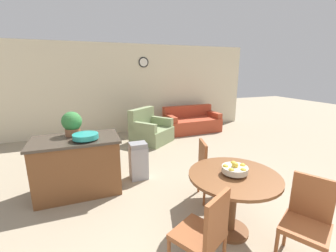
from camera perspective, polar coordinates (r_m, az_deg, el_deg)
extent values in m
cube|color=beige|center=(7.18, -9.41, 9.25)|extent=(8.00, 0.06, 2.70)
cylinder|color=black|center=(7.21, -6.24, 15.79)|extent=(0.31, 0.02, 0.31)
cylinder|color=white|center=(7.20, -6.21, 15.79)|extent=(0.25, 0.01, 0.25)
cylinder|color=brown|center=(3.16, 15.45, -24.10)|extent=(0.44, 0.44, 0.04)
cylinder|color=brown|center=(2.95, 15.94, -18.45)|extent=(0.11, 0.11, 0.70)
cylinder|color=brown|center=(2.77, 16.47, -12.06)|extent=(1.06, 1.06, 0.03)
cylinder|color=brown|center=(2.72, 6.00, -25.84)|extent=(0.04, 0.04, 0.41)
cube|color=brown|center=(2.37, 7.51, -25.72)|extent=(0.57, 0.57, 0.05)
cube|color=brown|center=(2.14, 12.36, -22.29)|extent=(0.36, 0.22, 0.46)
cylinder|color=brown|center=(2.78, 25.71, -26.45)|extent=(0.04, 0.04, 0.41)
cylinder|color=brown|center=(3.06, 35.34, -23.64)|extent=(0.04, 0.04, 0.41)
cylinder|color=brown|center=(3.08, 27.72, -22.21)|extent=(0.04, 0.04, 0.41)
cube|color=brown|center=(2.77, 31.46, -21.28)|extent=(0.57, 0.57, 0.05)
cube|color=brown|center=(2.81, 32.81, -14.92)|extent=(0.22, 0.36, 0.46)
cylinder|color=brown|center=(3.87, 13.49, -13.01)|extent=(0.04, 0.04, 0.41)
cylinder|color=brown|center=(3.56, 15.46, -15.76)|extent=(0.04, 0.04, 0.41)
cylinder|color=brown|center=(3.78, 7.79, -13.47)|extent=(0.04, 0.04, 0.41)
cylinder|color=brown|center=(3.45, 9.21, -16.40)|extent=(0.04, 0.04, 0.41)
cube|color=brown|center=(3.55, 11.68, -11.34)|extent=(0.52, 0.52, 0.05)
cube|color=brown|center=(3.40, 8.80, -7.69)|extent=(0.14, 0.38, 0.46)
cylinder|color=#B7B29E|center=(2.76, 16.52, -11.45)|extent=(0.11, 0.11, 0.03)
cylinder|color=#B7B29E|center=(2.74, 16.59, -10.52)|extent=(0.30, 0.30, 0.07)
sphere|color=gold|center=(2.79, 18.40, -9.69)|extent=(0.07, 0.07, 0.07)
sphere|color=gold|center=(2.83, 16.24, -9.23)|extent=(0.07, 0.07, 0.07)
sphere|color=gold|center=(2.71, 14.35, -10.13)|extent=(0.07, 0.07, 0.07)
sphere|color=gold|center=(2.64, 15.77, -10.95)|extent=(0.07, 0.07, 0.07)
sphere|color=gold|center=(2.68, 18.55, -10.77)|extent=(0.07, 0.07, 0.07)
sphere|color=gold|center=(2.72, 16.67, -9.49)|extent=(0.07, 0.07, 0.07)
cube|color=brown|center=(3.94, -21.86, -9.57)|extent=(1.25, 0.71, 0.87)
cube|color=#42382D|center=(3.79, -22.50, -3.24)|extent=(1.31, 0.77, 0.04)
cylinder|color=teal|center=(3.64, -20.14, -3.18)|extent=(0.13, 0.13, 0.02)
cylinder|color=teal|center=(3.62, -20.21, -2.44)|extent=(0.38, 0.38, 0.07)
cylinder|color=#A36642|center=(3.96, -23.01, -1.37)|extent=(0.23, 0.23, 0.12)
sphere|color=#387F3D|center=(3.92, -23.26, 1.10)|extent=(0.31, 0.31, 0.31)
cube|color=#9E9EA3|center=(4.18, -7.49, -9.25)|extent=(0.31, 0.26, 0.60)
cube|color=gray|center=(4.06, -7.65, -4.85)|extent=(0.30, 0.25, 0.08)
cube|color=#B24228|center=(7.26, 6.16, 0.29)|extent=(1.73, 0.93, 0.42)
cube|color=#B24228|center=(7.48, 4.98, 3.80)|extent=(1.71, 0.24, 0.36)
cube|color=#B24228|center=(6.92, 0.51, 0.36)|extent=(0.18, 0.82, 0.58)
cube|color=#B24228|center=(7.64, 11.31, 1.41)|extent=(0.18, 0.82, 0.58)
cube|color=gray|center=(6.17, -4.08, -2.30)|extent=(1.28, 1.27, 0.40)
cube|color=gray|center=(6.25, -6.73, 2.19)|extent=(0.85, 0.73, 0.51)
cube|color=gray|center=(5.83, -6.38, -2.17)|extent=(0.60, 0.72, 0.63)
cube|color=gray|center=(6.46, -2.05, -0.46)|extent=(0.60, 0.72, 0.63)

